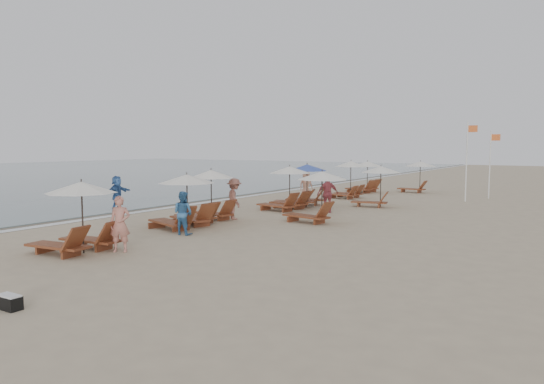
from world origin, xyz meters
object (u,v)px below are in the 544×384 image
Objects in this scene: lounger_station_6 at (364,178)px; beachgoer_far_a at (328,194)px; beachgoer_far_b at (306,185)px; inland_station_2 at (417,173)px; duffel_bag at (9,302)px; lounger_station_0 at (77,220)px; lounger_station_3 at (285,190)px; lounger_station_4 at (302,187)px; waterline_walker at (117,192)px; lounger_station_1 at (182,203)px; lounger_station_5 at (347,180)px; inland_station_1 at (376,181)px; inland_station_0 at (314,193)px; flag_pole_near at (467,158)px; beachgoer_mid_a at (183,213)px; lounger_station_2 at (206,199)px; beachgoer_mid_b at (234,199)px; beachgoer_near at (120,224)px.

beachgoer_far_a is at bearing -76.10° from lounger_station_6.
beachgoer_far_b is (-3.94, 4.87, -0.05)m from beachgoer_far_a.
inland_station_2 is 30.18m from duffel_bag.
lounger_station_0 is 0.99× the size of lounger_station_3.
lounger_station_4 is 1.48× the size of beachgoer_far_a.
lounger_station_4 is 9.94m from waterline_walker.
inland_station_2 is (3.31, 20.65, 0.38)m from lounger_station_1.
inland_station_2 is (2.53, 6.27, 0.25)m from lounger_station_5.
inland_station_1 is 3.84m from beachgoer_far_a.
beachgoer_far_b is at bearing -117.35° from inland_station_2.
inland_station_0 is 16.51m from inland_station_2.
flag_pole_near is at bearing -167.39° from beachgoer_far_a.
lounger_station_3 is at bearing 138.10° from inland_station_0.
beachgoer_mid_a is at bearing 28.23° from beachgoer_far_a.
lounger_station_0 is 1.42× the size of beachgoer_far_a.
flag_pole_near is (4.68, 9.07, 1.67)m from beachgoer_far_a.
lounger_station_0 is 16.65m from inland_station_1.
lounger_station_4 is 9.55m from lounger_station_6.
lounger_station_5 reaches higher than inland_station_2.
lounger_station_3 is 1.04× the size of lounger_station_6.
flag_pole_near is at bearing 82.43° from duffel_bag.
beachgoer_far_a is (3.22, 5.46, -0.05)m from lounger_station_2.
lounger_station_0 is 26.06m from inland_station_2.
inland_station_0 is at bearing -121.22° from beachgoer_mid_a.
lounger_station_4 is at bearing -134.66° from flag_pole_near.
lounger_station_1 is (-0.50, 5.26, -0.01)m from lounger_station_0.
waterline_walker is (-7.05, 2.62, -0.12)m from lounger_station_1.
lounger_station_2 is 1.45× the size of waterline_walker.
lounger_station_6 is 1.49× the size of waterline_walker.
beachgoer_far_a is 10.35m from flag_pole_near.
beachgoer_mid_b reaches higher than beachgoer_far_b.
beachgoer_mid_b is (-0.80, 4.22, 0.12)m from beachgoer_mid_a.
lounger_station_5 is 1.50× the size of beachgoer_mid_a.
inland_station_0 and inland_station_2 have the same top height.
beachgoer_far_a is 11.03m from waterline_walker.
lounger_station_0 is at bearing 178.46° from beachgoer_near.
flag_pole_near is at bearing -57.81° from waterline_walker.
duffel_bag is at bearing -88.84° from inland_station_0.
beachgoer_near is at bearing -87.51° from lounger_station_5.
inland_station_0 is 1.50× the size of beachgoer_far_a.
lounger_station_4 is 5.01× the size of duffel_bag.
inland_station_1 is (4.32, 9.12, 0.39)m from lounger_station_2.
lounger_station_2 reaches higher than lounger_station_6.
beachgoer_far_b is at bearing 166.48° from inland_station_1.
beachgoer_near is at bearing 33.67° from beachgoer_far_a.
lounger_station_6 is at bearing 89.73° from lounger_station_1.
lounger_station_5 is at bearing 88.03° from lounger_station_3.
beachgoer_far_a is (2.40, 12.62, -0.07)m from lounger_station_0.
lounger_station_2 is 0.54× the size of flag_pole_near.
inland_station_1 is at bearing -63.94° from waterline_walker.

